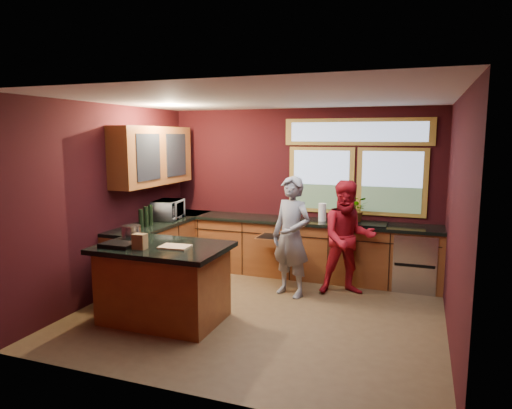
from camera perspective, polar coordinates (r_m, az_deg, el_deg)
The scene contains 14 objects.
floor at distance 6.05m, azimuth 0.47°, elevation -13.31°, with size 4.50×4.50×0.00m, color brown.
room_shell at distance 6.16m, azimuth -3.76°, elevation 4.29°, with size 4.52×4.02×2.71m.
back_counter at distance 7.41m, azimuth 6.35°, elevation -5.48°, with size 4.50×0.64×0.93m.
left_counter at distance 7.46m, azimuth -11.61°, elevation -5.50°, with size 0.64×2.30×0.93m.
island at distance 5.78m, azimuth -11.46°, elevation -9.51°, with size 1.55×1.05×0.95m.
person_grey at distance 6.45m, azimuth 4.45°, elevation -4.03°, with size 0.62×0.41×1.70m, color slate.
person_red at distance 6.63m, azimuth 11.40°, elevation -4.12°, with size 0.80×0.62×1.64m, color #A3131E.
microwave at distance 7.45m, azimuth -10.91°, elevation -0.64°, with size 0.56×0.38×0.31m, color #999999.
potted_plant at distance 7.19m, azimuth 12.43°, elevation -0.60°, with size 0.37×0.32×0.41m, color #999999.
paper_towel at distance 7.24m, azimuth 8.28°, elevation -0.96°, with size 0.12×0.12×0.28m, color silver.
cutting_board at distance 5.51m, azimuth -10.09°, elevation -5.22°, with size 0.35×0.25×0.02m, color tan.
stock_pot at distance 6.06m, azimuth -15.33°, elevation -3.37°, with size 0.24×0.24×0.18m, color #A8A8AD.
paper_bag at distance 5.51m, azimuth -14.32°, elevation -4.50°, with size 0.15×0.12×0.18m, color brown.
black_tray at distance 5.70m, azimuth -16.80°, elevation -4.84°, with size 0.40×0.28×0.05m, color black.
Camera 1 is at (1.88, -5.29, 2.25)m, focal length 32.00 mm.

